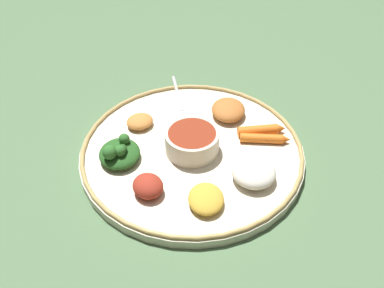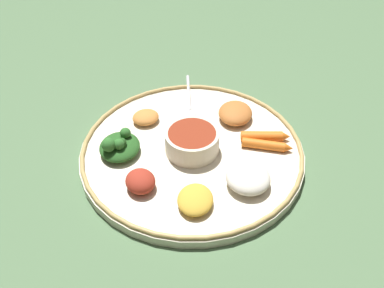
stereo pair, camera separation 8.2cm
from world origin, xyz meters
name	(u,v)px [view 2 (the right image)]	position (x,y,z in m)	size (l,w,h in m)	color
ground_plane	(192,157)	(0.00, 0.00, 0.00)	(2.40, 2.40, 0.00)	#4C6B47
platter	(192,154)	(0.00, 0.00, 0.01)	(0.41, 0.41, 0.02)	beige
platter_rim	(192,149)	(0.00, 0.00, 0.02)	(0.40, 0.40, 0.01)	tan
center_bowl	(192,141)	(0.00, 0.00, 0.04)	(0.10, 0.10, 0.04)	beige
spoon	(189,105)	(-0.01, -0.13, 0.02)	(0.03, 0.16, 0.01)	silver
greens_pile	(119,146)	(0.13, -0.01, 0.03)	(0.09, 0.09, 0.05)	#23511E
carrot_near_spoon	(267,145)	(-0.14, 0.01, 0.03)	(0.09, 0.04, 0.02)	orange
carrot_outer	(265,136)	(-0.14, -0.01, 0.03)	(0.09, 0.03, 0.02)	orange
mound_squash	(146,117)	(0.08, -0.09, 0.03)	(0.05, 0.05, 0.02)	#C67A38
mound_beet	(140,181)	(0.09, 0.08, 0.03)	(0.05, 0.05, 0.03)	maroon
mound_lentil_yellow	(195,200)	(0.01, 0.13, 0.03)	(0.07, 0.06, 0.02)	gold
mound_rice_white	(248,178)	(-0.08, 0.10, 0.03)	(0.08, 0.07, 0.03)	silver
mound_chickpea	(235,113)	(-0.09, -0.08, 0.03)	(0.07, 0.07, 0.03)	#B2662D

